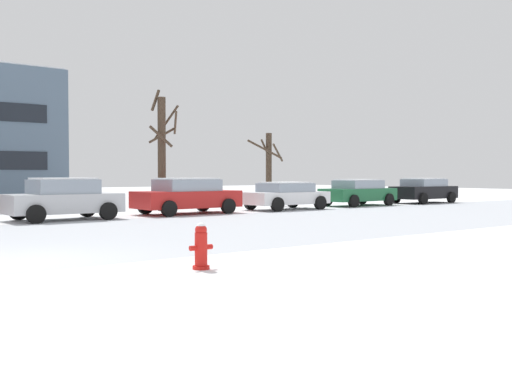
# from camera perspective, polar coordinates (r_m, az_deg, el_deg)

# --- Properties ---
(ground_plane) EXTENTS (120.00, 120.00, 0.00)m
(ground_plane) POSITION_cam_1_polar(r_m,az_deg,el_deg) (11.46, -22.82, -6.65)
(ground_plane) COLOR white
(fire_hydrant) EXTENTS (0.44, 0.30, 0.81)m
(fire_hydrant) POSITION_cam_1_polar(r_m,az_deg,el_deg) (10.10, -5.45, -5.31)
(fire_hydrant) COLOR red
(fire_hydrant) RESTS_ON ground
(parked_car_silver) EXTENTS (4.02, 2.24, 1.53)m
(parked_car_silver) POSITION_cam_1_polar(r_m,az_deg,el_deg) (21.94, -18.49, -0.63)
(parked_car_silver) COLOR silver
(parked_car_silver) RESTS_ON ground
(parked_car_red) EXTENTS (4.45, 2.27, 1.50)m
(parked_car_red) POSITION_cam_1_polar(r_m,az_deg,el_deg) (24.23, -6.82, -0.35)
(parked_car_red) COLOR red
(parked_car_red) RESTS_ON ground
(parked_car_white) EXTENTS (4.17, 2.25, 1.30)m
(parked_car_white) POSITION_cam_1_polar(r_m,az_deg,el_deg) (27.10, 2.93, -0.31)
(parked_car_white) COLOR white
(parked_car_white) RESTS_ON ground
(parked_car_green) EXTENTS (4.31, 2.18, 1.40)m
(parked_car_green) POSITION_cam_1_polar(r_m,az_deg,el_deg) (30.89, 10.05, -0.00)
(parked_car_green) COLOR #1E6038
(parked_car_green) RESTS_ON ground
(parked_car_black) EXTENTS (4.28, 2.18, 1.44)m
(parked_car_black) POSITION_cam_1_polar(r_m,az_deg,el_deg) (34.73, 16.24, 0.18)
(parked_car_black) COLOR black
(parked_car_black) RESTS_ON ground
(tree_far_mid) EXTENTS (2.12, 1.65, 3.88)m
(tree_far_mid) POSITION_cam_1_polar(r_m,az_deg,el_deg) (31.16, 1.27, 2.50)
(tree_far_mid) COLOR #423326
(tree_far_mid) RESTS_ON ground
(tree_far_right) EXTENTS (1.62, 1.75, 5.53)m
(tree_far_right) POSITION_cam_1_polar(r_m,az_deg,el_deg) (26.55, -9.27, 4.09)
(tree_far_right) COLOR #423326
(tree_far_right) RESTS_ON ground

